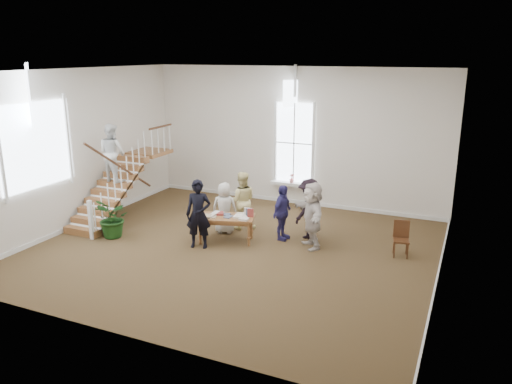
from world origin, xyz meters
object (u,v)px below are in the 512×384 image
at_px(police_officer, 199,214).
at_px(elderly_woman, 224,208).
at_px(side_chair, 401,236).
at_px(woman_cluster_b, 309,209).
at_px(woman_cluster_a, 282,213).
at_px(woman_cluster_c, 312,215).
at_px(person_yellow, 242,201).
at_px(library_table, 226,219).
at_px(floor_plant, 113,218).

xyz_separation_m(police_officer, elderly_woman, (0.10, 1.25, -0.18)).
bearing_deg(side_chair, woman_cluster_b, 161.90).
relative_size(police_officer, side_chair, 2.01).
bearing_deg(woman_cluster_a, elderly_woman, 101.13).
bearing_deg(woman_cluster_c, woman_cluster_a, -138.31).
relative_size(police_officer, person_yellow, 1.08).
relative_size(elderly_woman, person_yellow, 0.86).
bearing_deg(woman_cluster_c, library_table, -111.93).
height_order(library_table, police_officer, police_officer).
xyz_separation_m(police_officer, person_yellow, (0.40, 1.75, -0.07)).
height_order(police_officer, woman_cluster_c, police_officer).
distance_m(library_table, side_chair, 4.53).
bearing_deg(elderly_woman, woman_cluster_c, 160.68).
bearing_deg(side_chair, elderly_woman, 171.89).
distance_m(person_yellow, woman_cluster_b, 1.98).
bearing_deg(person_yellow, library_table, 67.17).
xyz_separation_m(person_yellow, floor_plant, (-2.90, -2.09, -0.28)).
relative_size(woman_cluster_a, floor_plant, 1.37).
xyz_separation_m(police_officer, woman_cluster_b, (2.37, 1.84, -0.08)).
height_order(elderly_woman, floor_plant, elderly_woman).
bearing_deg(police_officer, woman_cluster_b, 20.92).
xyz_separation_m(library_table, woman_cluster_c, (2.22, 0.55, 0.25)).
bearing_deg(woman_cluster_c, person_yellow, -139.52).
bearing_deg(person_yellow, elderly_woman, 33.59).
bearing_deg(police_officer, floor_plant, 170.80).
bearing_deg(police_officer, elderly_woman, 68.50).
height_order(person_yellow, woman_cluster_b, person_yellow).
distance_m(person_yellow, floor_plant, 3.59).
relative_size(elderly_woman, side_chair, 1.61).
bearing_deg(police_officer, woman_cluster_a, 21.24).
relative_size(elderly_woman, woman_cluster_b, 0.88).
bearing_deg(elderly_woman, person_yellow, -139.04).
relative_size(library_table, elderly_woman, 1.15).
xyz_separation_m(police_officer, woman_cluster_c, (2.67, 1.19, -0.03)).
bearing_deg(woman_cluster_a, woman_cluster_b, -46.92).
xyz_separation_m(police_officer, floor_plant, (-2.50, -0.34, -0.35)).
xyz_separation_m(elderly_woman, woman_cluster_b, (2.27, 0.59, 0.10)).
bearing_deg(woman_cluster_a, side_chair, -80.42).
height_order(police_officer, woman_cluster_a, police_officer).
xyz_separation_m(woman_cluster_a, side_chair, (3.11, 0.18, -0.27)).
bearing_deg(elderly_woman, floor_plant, 13.35).
distance_m(library_table, floor_plant, 3.11).
xyz_separation_m(person_yellow, woman_cluster_b, (1.97, 0.09, -0.01)).
bearing_deg(police_officer, side_chair, 0.98).
height_order(police_officer, side_chair, police_officer).
bearing_deg(floor_plant, library_table, 18.45).
bearing_deg(person_yellow, woman_cluster_c, 140.82).
relative_size(police_officer, elderly_woman, 1.25).
distance_m(person_yellow, woman_cluster_a, 1.42).
bearing_deg(woman_cluster_c, side_chair, 64.05).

